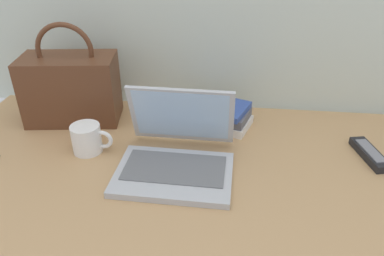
{
  "coord_description": "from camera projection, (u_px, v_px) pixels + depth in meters",
  "views": [
    {
      "loc": [
        0.06,
        -0.85,
        0.64
      ],
      "look_at": [
        -0.04,
        0.0,
        0.15
      ],
      "focal_mm": 34.8,
      "sensor_mm": 36.0,
      "label": 1
    }
  ],
  "objects": [
    {
      "name": "desk",
      "position": [
        207.0,
        170.0,
        1.05
      ],
      "size": [
        1.6,
        0.76,
        0.03
      ],
      "color": "tan",
      "rests_on": "ground"
    },
    {
      "name": "remote_control_near",
      "position": [
        370.0,
        154.0,
        1.07
      ],
      "size": [
        0.08,
        0.17,
        0.02
      ],
      "color": "black",
      "rests_on": "desk"
    },
    {
      "name": "book_stack",
      "position": [
        218.0,
        114.0,
        1.23
      ],
      "size": [
        0.24,
        0.19,
        0.07
      ],
      "color": "silver",
      "rests_on": "desk"
    },
    {
      "name": "coffee_mug",
      "position": [
        87.0,
        138.0,
        1.09
      ],
      "size": [
        0.12,
        0.09,
        0.09
      ],
      "color": "white",
      "rests_on": "desk"
    },
    {
      "name": "handbag",
      "position": [
        71.0,
        87.0,
        1.23
      ],
      "size": [
        0.32,
        0.2,
        0.33
      ],
      "color": "#59331E",
      "rests_on": "desk"
    },
    {
      "name": "laptop",
      "position": [
        177.0,
        153.0,
        1.02
      ],
      "size": [
        0.31,
        0.3,
        0.21
      ],
      "color": "#B2B5BA",
      "rests_on": "desk"
    }
  ]
}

